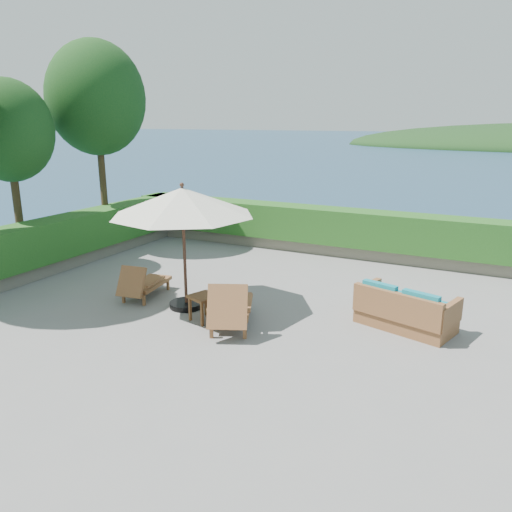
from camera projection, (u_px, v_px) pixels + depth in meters
The scene contains 14 objects.
ground at pixel (225, 316), 10.06m from camera, with size 12.00×12.00×0.00m, color gray.
foundation at pixel (226, 385), 10.47m from camera, with size 12.00×12.00×3.00m, color #564F44.
ocean at pixel (227, 444), 10.85m from camera, with size 600.00×600.00×0.00m, color navy.
planter_wall_far at pixel (319, 246), 14.84m from camera, with size 12.00×0.60×0.36m, color gray.
planter_wall_left at pixel (30, 271), 12.42m from camera, with size 0.60×12.00×0.36m, color gray.
hedge_far at pixel (320, 224), 14.67m from camera, with size 12.40×0.90×1.00m, color #194313.
hedge_left at pixel (27, 245), 12.24m from camera, with size 0.90×12.40×1.00m, color #194313.
tree_mid at pixel (8, 131), 12.30m from camera, with size 2.20×2.20×4.83m.
tree_far at pixel (96, 99), 14.23m from camera, with size 2.80×2.80×6.03m.
patio_umbrella at pixel (183, 203), 9.96m from camera, with size 3.42×3.42×2.63m.
lounge_left at pixel (143, 283), 10.99m from camera, with size 0.79×1.50×0.83m.
lounge_right at pixel (230, 307), 9.40m from camera, with size 1.36×1.88×1.01m.
side_table at pixel (204, 300), 9.72m from camera, with size 0.64×0.64×0.53m.
wicker_loveseat at pixel (404, 311), 9.39m from camera, with size 1.96×1.37×0.87m.
Camera 1 is at (4.74, -8.12, 3.83)m, focal length 35.00 mm.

